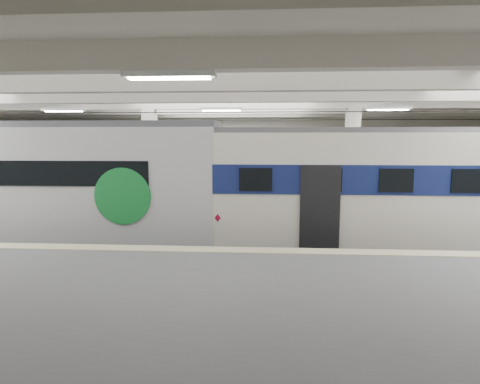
{
  "coord_description": "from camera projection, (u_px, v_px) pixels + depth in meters",
  "views": [
    {
      "loc": [
        1.66,
        -12.93,
        3.87
      ],
      "look_at": [
        0.75,
        1.0,
        2.0
      ],
      "focal_mm": 30.0,
      "sensor_mm": 36.0,
      "label": 1
    }
  ],
  "objects": [
    {
      "name": "station_hall",
      "position": [
        207.0,
        161.0,
        11.26
      ],
      "size": [
        36.0,
        24.0,
        5.75
      ],
      "color": "black",
      "rests_on": "ground"
    },
    {
      "name": "far_train",
      "position": [
        110.0,
        175.0,
        18.94
      ],
      "size": [
        12.94,
        2.85,
        4.16
      ],
      "rotation": [
        0.0,
        0.0,
        -0.02
      ],
      "color": "silver",
      "rests_on": "ground"
    },
    {
      "name": "modern_emu",
      "position": [
        72.0,
        190.0,
        13.44
      ],
      "size": [
        13.62,
        2.81,
        4.4
      ],
      "color": "silver",
      "rests_on": "ground"
    },
    {
      "name": "older_rer",
      "position": [
        412.0,
        191.0,
        12.71
      ],
      "size": [
        12.6,
        2.78,
        4.2
      ],
      "color": "white",
      "rests_on": "ground"
    }
  ]
}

